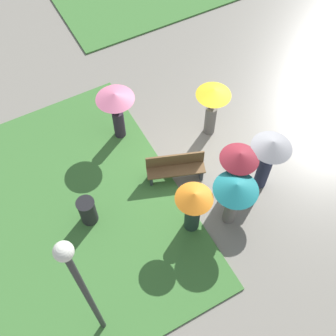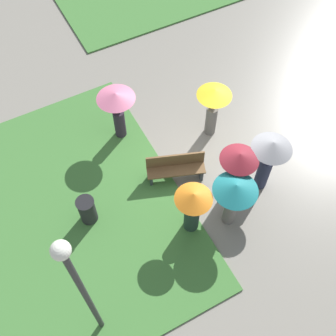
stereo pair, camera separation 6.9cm
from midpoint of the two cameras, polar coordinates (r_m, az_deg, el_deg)
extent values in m
plane|color=gray|center=(12.48, 5.66, 0.97)|extent=(90.00, 90.00, 0.00)
cube|color=#427A38|center=(11.84, -18.60, -8.42)|extent=(8.35, 7.94, 0.06)
cube|color=brown|center=(11.73, 0.91, -0.27)|extent=(1.67, 0.96, 0.05)
cube|color=brown|center=(11.62, 0.79, 1.13)|extent=(1.54, 0.61, 0.45)
cube|color=#383D42|center=(11.88, -2.52, -1.29)|extent=(0.21, 0.38, 0.40)
cube|color=#383D42|center=(12.01, 4.26, -0.44)|extent=(0.21, 0.38, 0.40)
cylinder|color=#2D2D30|center=(8.53, -10.87, -17.01)|extent=(0.12, 0.12, 4.40)
sphere|color=white|center=(6.35, -14.29, -10.91)|extent=(0.32, 0.32, 0.32)
cylinder|color=#232326|center=(11.24, -10.97, -5.85)|extent=(0.45, 0.45, 0.92)
cylinder|color=black|center=(10.83, -11.37, -4.68)|extent=(0.48, 0.48, 0.03)
cylinder|color=#1E3328|center=(11.46, 8.68, -1.95)|extent=(0.53, 0.53, 1.17)
sphere|color=#997051|center=(10.89, 9.13, -0.09)|extent=(0.19, 0.19, 0.19)
cylinder|color=#4C4C4F|center=(10.67, 9.32, 0.71)|extent=(0.02, 0.02, 0.35)
cone|color=maroon|center=(10.43, 9.54, 1.60)|extent=(0.99, 0.99, 0.23)
cylinder|color=slate|center=(12.72, 5.58, 6.51)|extent=(0.42, 0.42, 1.07)
sphere|color=tan|center=(12.25, 5.82, 8.41)|extent=(0.20, 0.20, 0.20)
cylinder|color=#4C4C4F|center=(12.04, 5.94, 9.28)|extent=(0.02, 0.02, 0.35)
cone|color=gold|center=(11.84, 6.06, 10.21)|extent=(1.00, 1.00, 0.22)
cylinder|color=#2D2333|center=(12.65, -6.80, 5.91)|extent=(0.44, 0.44, 1.06)
sphere|color=brown|center=(12.16, -7.11, 7.82)|extent=(0.23, 0.23, 0.23)
cylinder|color=#4C4C4F|center=(11.95, -7.25, 8.73)|extent=(0.02, 0.02, 0.35)
cone|color=pink|center=(11.75, -7.39, 9.61)|extent=(1.09, 1.09, 0.19)
cylinder|color=slate|center=(11.13, 8.27, -5.62)|extent=(0.47, 0.47, 1.01)
sphere|color=tan|center=(10.60, 8.66, -4.11)|extent=(0.19, 0.19, 0.19)
cylinder|color=#4C4C4F|center=(10.37, 8.85, -3.38)|extent=(0.02, 0.02, 0.35)
cone|color=#197075|center=(10.12, 9.06, -2.56)|extent=(1.12, 1.12, 0.23)
cylinder|color=#1E3328|center=(10.95, 3.09, -6.76)|extent=(0.45, 0.45, 0.97)
sphere|color=tan|center=(10.43, 3.24, -5.33)|extent=(0.20, 0.20, 0.20)
cylinder|color=#4C4C4F|center=(10.19, 3.31, -4.61)|extent=(0.02, 0.02, 0.35)
cone|color=orange|center=(9.94, 3.39, -3.82)|extent=(0.93, 0.93, 0.22)
cylinder|color=#282D47|center=(11.78, 12.57, -0.50)|extent=(0.44, 0.44, 1.18)
sphere|color=brown|center=(11.23, 13.21, 1.40)|extent=(0.19, 0.19, 0.19)
cylinder|color=#4C4C4F|center=(11.01, 13.48, 2.20)|extent=(0.02, 0.02, 0.35)
cone|color=gray|center=(10.77, 13.80, 3.13)|extent=(1.05, 1.05, 0.25)
camera|label=1|loc=(0.03, -90.18, -0.27)|focal=45.00mm
camera|label=2|loc=(0.03, 89.82, 0.27)|focal=45.00mm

